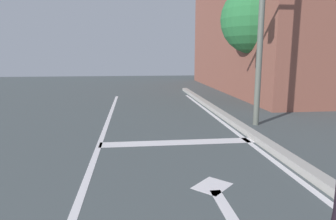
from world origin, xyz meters
The scene contains 8 objects.
lane_line_center centered at (0.01, 6.00, 0.00)m, with size 0.12×20.00×0.01m, color silver.
lane_line_curbside centered at (3.41, 6.00, 0.00)m, with size 0.12×20.00×0.01m, color silver.
stop_bar centered at (1.78, 8.01, 0.00)m, with size 3.55×0.40×0.01m, color silver.
lane_arrow_stem centered at (1.96, 4.80, 0.00)m, with size 0.16×1.40×0.01m, color silver.
lane_arrow_head centered at (1.96, 5.65, 0.00)m, with size 0.56×0.44×0.01m, color silver.
curb_strip centered at (3.66, 6.00, 0.07)m, with size 0.24×24.00×0.14m, color #A4A099.
roadside_tree centered at (5.85, 13.83, 3.40)m, with size 2.84×2.84×4.83m.
building_block centered at (12.31, 17.87, 3.17)m, with size 13.50×13.37×6.33m, color brown.
Camera 1 is at (0.78, 1.42, 1.99)m, focal length 32.28 mm.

